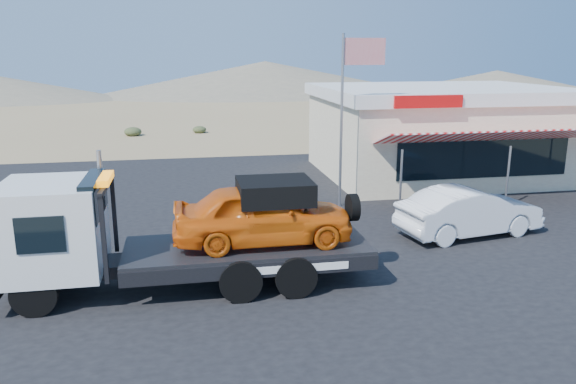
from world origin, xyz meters
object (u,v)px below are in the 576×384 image
tow_truck (181,227)px  white_sedan (469,212)px  jerky_store (438,131)px  flagpole (348,101)px

tow_truck → white_sedan: (8.50, 2.30, -0.74)m
white_sedan → tow_truck: bearing=95.0°
white_sedan → jerky_store: size_ratio=0.42×
flagpole → jerky_store: bearing=38.8°
white_sedan → jerky_store: 8.91m
jerky_store → white_sedan: bearing=-109.0°
jerky_store → flagpole: 7.36m
tow_truck → white_sedan: bearing=15.1°
jerky_store → flagpole: (-5.57, -4.47, 1.77)m
tow_truck → jerky_store: 15.58m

